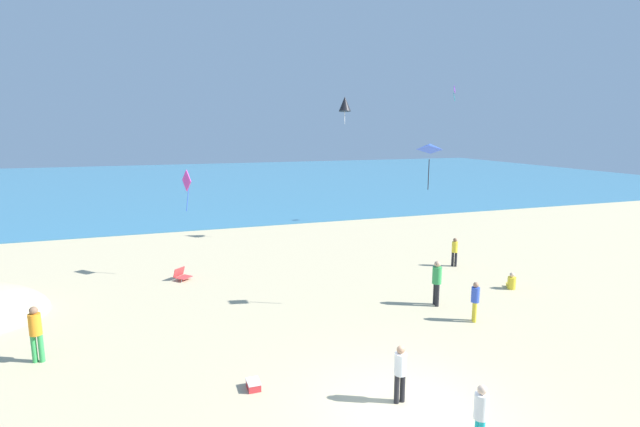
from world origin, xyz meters
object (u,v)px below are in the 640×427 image
(person_0, at_px, (455,250))
(person_1, at_px, (400,370))
(person_5, at_px, (511,283))
(kite_purple, at_px, (455,90))
(person_3, at_px, (481,413))
(kite_blue, at_px, (430,147))
(beach_chair_mid_beach, at_px, (182,275))
(cooler_box, at_px, (253,385))
(person_4, at_px, (437,280))
(kite_magenta, at_px, (187,182))
(kite_black, at_px, (345,104))
(person_2, at_px, (475,299))
(person_6, at_px, (36,330))

(person_0, xyz_separation_m, person_1, (-8.17, -9.54, 0.04))
(person_5, bearing_deg, kite_purple, 4.96)
(person_3, height_order, kite_blue, kite_blue)
(person_3, relative_size, kite_purple, 1.45)
(beach_chair_mid_beach, bearing_deg, cooler_box, -35.66)
(person_3, xyz_separation_m, person_4, (3.74, 7.45, 0.15))
(person_4, bearing_deg, person_1, -120.29)
(person_0, bearing_deg, kite_magenta, -43.95)
(beach_chair_mid_beach, distance_m, kite_magenta, 4.15)
(beach_chair_mid_beach, xyz_separation_m, cooler_box, (1.25, -9.92, -0.12))
(person_0, distance_m, kite_black, 10.42)
(person_2, bearing_deg, person_4, 130.63)
(person_1, bearing_deg, kite_blue, -39.59)
(person_5, distance_m, kite_purple, 16.26)
(person_2, height_order, person_4, person_4)
(person_4, height_order, person_5, person_4)
(cooler_box, height_order, person_2, person_2)
(person_6, height_order, kite_magenta, kite_magenta)
(person_1, bearing_deg, person_4, -43.03)
(beach_chair_mid_beach, distance_m, person_6, 7.81)
(person_0, bearing_deg, person_2, 28.87)
(beach_chair_mid_beach, xyz_separation_m, kite_purple, (18.39, 6.78, 8.91))
(person_1, bearing_deg, beach_chair_mid_beach, 18.01)
(person_4, height_order, kite_magenta, kite_magenta)
(person_4, distance_m, kite_blue, 5.02)
(person_4, bearing_deg, person_6, -170.00)
(kite_black, bearing_deg, person_0, -66.16)
(person_1, relative_size, person_2, 1.04)
(kite_black, bearing_deg, beach_chair_mid_beach, -153.86)
(kite_black, distance_m, kite_purple, 9.03)
(person_0, xyz_separation_m, person_5, (0.33, -3.60, -0.55))
(kite_magenta, relative_size, kite_purple, 1.80)
(person_5, bearing_deg, kite_magenta, 92.03)
(beach_chair_mid_beach, xyz_separation_m, person_3, (5.24, -13.81, 0.62))
(kite_black, distance_m, kite_blue, 11.52)
(person_3, bearing_deg, cooler_box, 146.23)
(person_0, distance_m, person_3, 13.85)
(person_1, relative_size, person_4, 0.85)
(kite_black, distance_m, kite_magenta, 10.83)
(person_1, height_order, person_3, person_1)
(person_6, height_order, kite_purple, kite_purple)
(kite_purple, distance_m, kite_blue, 16.97)
(person_4, xyz_separation_m, kite_black, (0.68, 11.10, 7.01))
(person_2, relative_size, kite_black, 0.91)
(beach_chair_mid_beach, bearing_deg, person_6, -76.65)
(person_3, bearing_deg, person_5, 56.54)
(kite_magenta, bearing_deg, kite_purple, 19.51)
(cooler_box, xyz_separation_m, kite_magenta, (-0.81, 10.34, 4.22))
(beach_chair_mid_beach, relative_size, person_5, 1.19)
(person_0, height_order, person_2, person_2)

